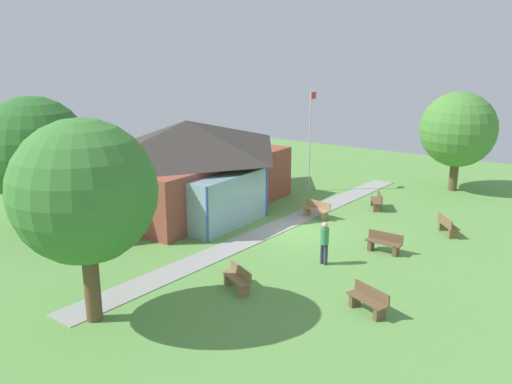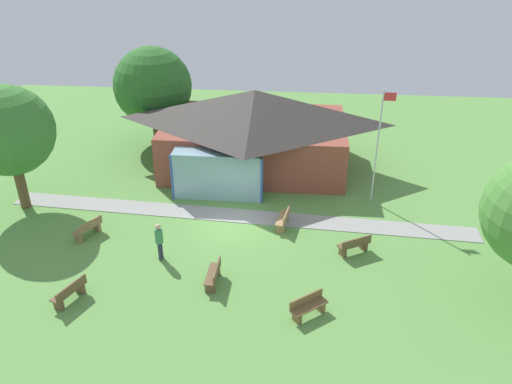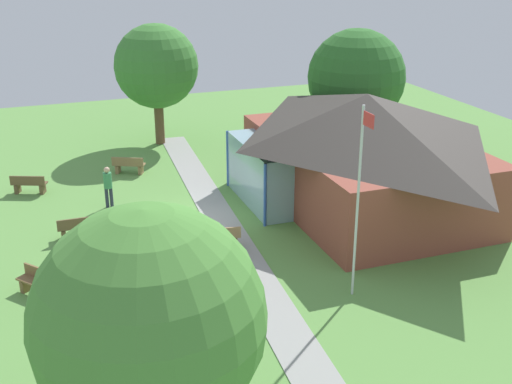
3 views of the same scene
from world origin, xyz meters
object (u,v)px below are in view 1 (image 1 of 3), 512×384
object	(u,v)px
flagpole	(310,136)
tree_west_hedge	(84,192)
bench_mid_right	(377,202)
visitor_strolling_lawn	(324,240)
bench_rear_near_path	(316,210)
pavilion	(189,163)
tree_far_east	(458,130)
bench_front_center	(384,243)
tree_behind_pavilion_left	(35,150)
bench_mid_left	(237,279)
bench_front_right	(447,226)
bench_front_left	(368,301)

from	to	relation	value
flagpole	tree_west_hedge	distance (m)	17.85
bench_mid_right	visitor_strolling_lawn	world-z (taller)	visitor_strolling_lawn
bench_mid_right	bench_rear_near_path	xyz separation A→B (m)	(-3.18, 1.93, 0.00)
pavilion	visitor_strolling_lawn	xyz separation A→B (m)	(-3.09, -9.75, -1.38)
pavilion	bench_mid_right	distance (m)	10.23
bench_rear_near_path	tree_far_east	distance (m)	10.85
pavilion	tree_far_east	bearing A→B (deg)	-43.03
bench_rear_near_path	tree_west_hedge	size ratio (longest dim) A/B	0.24
flagpole	bench_mid_right	distance (m)	5.80
flagpole	bench_front_center	distance (m)	10.72
bench_front_center	tree_behind_pavilion_left	size ratio (longest dim) A/B	0.24
flagpole	bench_mid_left	world-z (taller)	flagpole
bench_rear_near_path	bench_mid_right	bearing A→B (deg)	-112.22
tree_behind_pavilion_left	visitor_strolling_lawn	bearing A→B (deg)	-74.44
tree_far_east	tree_behind_pavilion_left	size ratio (longest dim) A/B	0.95
flagpole	bench_mid_right	xyz separation A→B (m)	(-1.29, -4.87, -2.88)
bench_mid_left	tree_west_hedge	world-z (taller)	tree_west_hedge
bench_front_center	tree_west_hedge	xyz separation A→B (m)	(-10.63, 5.30, 3.74)
bench_mid_left	tree_far_east	bearing A→B (deg)	-71.42
bench_front_center	bench_mid_left	distance (m)	6.98
bench_mid_right	bench_front_right	xyz separation A→B (m)	(-2.00, -4.21, 0.00)
bench_rear_near_path	pavilion	bearing A→B (deg)	26.47
bench_mid_right	tree_behind_pavilion_left	size ratio (longest dim) A/B	0.24
visitor_strolling_lawn	tree_west_hedge	world-z (taller)	tree_west_hedge
flagpole	bench_front_left	size ratio (longest dim) A/B	3.85
bench_mid_left	bench_front_center	bearing A→B (deg)	-88.29
bench_rear_near_path	tree_far_east	xyz separation A→B (m)	(9.47, -4.16, 3.27)
bench_mid_right	tree_behind_pavilion_left	xyz separation A→B (m)	(-11.98, 11.90, 3.33)
tree_far_east	pavilion	bearing A→B (deg)	136.97
bench_front_left	bench_front_center	world-z (taller)	same
bench_front_right	tree_west_hedge	world-z (taller)	tree_west_hedge
bench_rear_near_path	tree_far_east	bearing A→B (deg)	-104.63
pavilion	flagpole	world-z (taller)	flagpole
tree_west_hedge	bench_rear_near_path	bearing A→B (deg)	-3.02
bench_front_right	bench_mid_left	distance (m)	11.05
bench_mid_right	tree_west_hedge	bearing A→B (deg)	140.90
bench_front_left	flagpole	bearing A→B (deg)	-31.43
bench_mid_left	tree_west_hedge	xyz separation A→B (m)	(-4.28, 2.41, 3.74)
tree_far_east	tree_west_hedge	xyz separation A→B (m)	(-22.69, 4.86, 0.47)
pavilion	tree_far_east	distance (m)	15.84
bench_front_left	tree_far_east	size ratio (longest dim) A/B	0.26
tree_west_hedge	visitor_strolling_lawn	bearing A→B (deg)	-25.43
tree_far_east	tree_west_hedge	world-z (taller)	tree_west_hedge
bench_rear_near_path	visitor_strolling_lawn	size ratio (longest dim) A/B	0.89
bench_front_center	tree_behind_pavilion_left	bearing A→B (deg)	23.92
bench_front_center	visitor_strolling_lawn	distance (m)	3.02
bench_front_left	tree_behind_pavilion_left	world-z (taller)	tree_behind_pavilion_left
flagpole	bench_front_right	distance (m)	10.07
pavilion	bench_front_right	size ratio (longest dim) A/B	7.83
bench_rear_near_path	bench_front_center	xyz separation A→B (m)	(-2.59, -4.60, 0.00)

